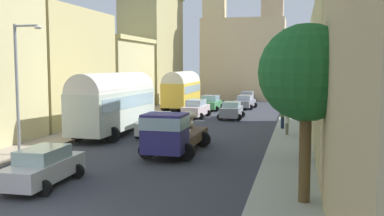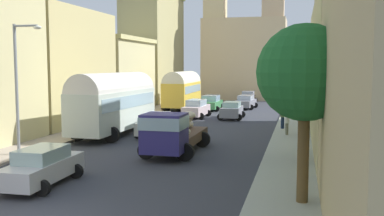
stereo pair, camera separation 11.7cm
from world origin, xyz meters
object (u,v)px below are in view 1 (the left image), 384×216
Objects in this scene: parked_bus_1 at (182,88)px; streetlamp_near at (20,79)px; car_0 at (231,110)px; parked_bus_0 at (114,101)px; car_1 at (245,102)px; car_3 at (44,167)px; car_5 at (196,109)px; car_4 at (156,124)px; cargo_truck_0 at (173,132)px; car_2 at (247,97)px; pedestrian_1 at (283,116)px; car_6 at (210,103)px; pedestrian_0 at (299,110)px; pedestrian_2 at (287,122)px.

streetlamp_near is at bearing -93.30° from parked_bus_1.
parked_bus_1 is at bearing 131.26° from car_0.
streetlamp_near is at bearing -102.01° from parked_bus_0.
car_1 is 33.69m from car_3.
parked_bus_1 reaches higher than car_5.
car_0 is 0.93× the size of car_4.
streetlamp_near is at bearing -118.97° from car_4.
cargo_truck_0 is 1.81× the size of car_2.
parked_bus_0 is at bearing -119.96° from car_0.
car_0 is 11.37m from car_4.
parked_bus_0 reaches higher than parked_bus_1.
pedestrian_1 reaches higher than car_1.
parked_bus_1 is at bearing 103.78° from cargo_truck_0.
parked_bus_0 is 18.50m from car_6.
cargo_truck_0 is at bearing -112.85° from pedestrian_0.
parked_bus_0 is at bearing 100.96° from car_3.
car_5 reaches higher than car_0.
car_6 reaches higher than car_4.
streetlamp_near is (-4.81, -26.12, 3.27)m from car_6.
car_3 is 2.51× the size of pedestrian_2.
pedestrian_0 reaches higher than pedestrian_1.
car_4 is at bearing 61.03° from streetlamp_near.
car_2 is at bearing 108.74° from pedestrian_0.
car_6 reaches higher than car_0.
pedestrian_2 reaches higher than car_5.
parked_bus_0 is 1.32× the size of streetlamp_near.
car_3 is 7.03m from streetlamp_near.
parked_bus_1 is at bearing 125.27° from pedestrian_2.
cargo_truck_0 reaches higher than pedestrian_1.
car_4 is at bearing 6.87° from parked_bus_0.
car_3 is (2.59, -31.25, -1.51)m from parked_bus_1.
pedestrian_0 is (6.49, 15.41, -0.19)m from cargo_truck_0.
streetlamp_near is (-7.59, -36.60, 3.32)m from car_2.
car_2 is (-0.53, 17.49, -0.03)m from car_0.
car_6 is 2.46× the size of pedestrian_2.
car_6 is at bearing 115.28° from car_0.
streetlamp_near is (-13.23, -10.08, 3.07)m from pedestrian_2.
car_6 is 2.29× the size of pedestrian_1.
streetlamp_near is (-4.13, 4.63, 3.29)m from car_3.
cargo_truck_0 is 0.97× the size of streetlamp_near.
car_4 is (2.91, 0.35, -1.57)m from parked_bus_0.
car_5 is (-2.78, -17.28, 0.08)m from car_2.
parked_bus_1 is at bearing -121.23° from car_2.
car_1 is at bearing 117.51° from pedestrian_0.
car_5 reaches higher than car_6.
car_0 is 21.03m from streetlamp_near.
pedestrian_0 is at bearing -71.26° from car_2.
pedestrian_0 is (5.76, -11.07, 0.30)m from car_1.
car_4 is 8.82m from pedestrian_2.
car_2 is 1.98× the size of pedestrian_1.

